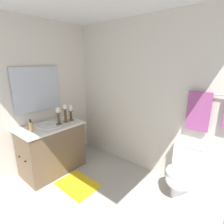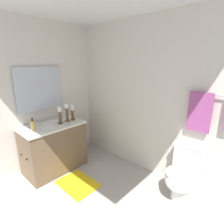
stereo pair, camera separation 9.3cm
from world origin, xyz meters
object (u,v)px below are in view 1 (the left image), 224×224
(candle_holder_short, at_px, (65,113))
(toilet, at_px, (183,173))
(soap_bottle, at_px, (31,126))
(towel_bar, at_px, (220,95))
(bath_mat, at_px, (78,185))
(vanity_cabinet, at_px, (52,148))
(mirror, at_px, (37,89))
(towel_near_vanity, at_px, (198,111))
(candle_holder_mid, at_px, (58,116))
(candle_holder_tall, at_px, (71,113))
(sink_basin, at_px, (50,128))

(candle_holder_short, height_order, toilet, candle_holder_short)
(soap_bottle, distance_m, towel_bar, 2.55)
(toilet, distance_m, bath_mat, 1.52)
(toilet, distance_m, towel_bar, 1.10)
(vanity_cabinet, height_order, towel_bar, towel_bar)
(candle_holder_short, relative_size, towel_bar, 0.36)
(mirror, distance_m, candle_holder_short, 0.58)
(mirror, height_order, towel_near_vanity, mirror)
(towel_near_vanity, bearing_deg, candle_holder_mid, -155.04)
(vanity_cabinet, bearing_deg, candle_holder_tall, 82.41)
(soap_bottle, bearing_deg, bath_mat, 26.35)
(candle_holder_tall, bearing_deg, candle_holder_short, -88.74)
(candle_holder_mid, bearing_deg, towel_near_vanity, 24.96)
(mirror, relative_size, candle_holder_short, 2.56)
(vanity_cabinet, height_order, towel_near_vanity, towel_near_vanity)
(candle_holder_short, bearing_deg, vanity_cabinet, -101.21)
(bath_mat, bearing_deg, sink_basin, 179.91)
(mirror, height_order, candle_holder_tall, mirror)
(candle_holder_short, relative_size, towel_near_vanity, 0.59)
(toilet, relative_size, bath_mat, 1.25)
(sink_basin, bearing_deg, vanity_cabinet, -90.00)
(mirror, relative_size, candle_holder_tall, 2.96)
(towel_bar, bearing_deg, mirror, -157.32)
(towel_bar, relative_size, bath_mat, 1.39)
(soap_bottle, bearing_deg, mirror, 133.61)
(candle_holder_tall, height_order, bath_mat, candle_holder_tall)
(mirror, distance_m, towel_bar, 2.61)
(candle_holder_short, bearing_deg, bath_mat, -25.08)
(mirror, relative_size, towel_near_vanity, 1.52)
(vanity_cabinet, xyz_separation_m, soap_bottle, (0.01, -0.30, 0.48))
(soap_bottle, relative_size, toilet, 0.24)
(candle_holder_tall, bearing_deg, bath_mat, -33.45)
(soap_bottle, xyz_separation_m, toilet, (1.87, 1.09, -0.52))
(sink_basin, bearing_deg, mirror, -179.80)
(candle_holder_mid, xyz_separation_m, soap_bottle, (-0.06, -0.43, -0.07))
(towel_near_vanity, relative_size, bath_mat, 0.85)
(candle_holder_short, bearing_deg, towel_bar, 19.59)
(mirror, relative_size, bath_mat, 1.30)
(candle_holder_tall, bearing_deg, vanity_cabinet, -97.59)
(towel_bar, xyz_separation_m, towel_near_vanity, (-0.21, -0.02, -0.24))
(soap_bottle, xyz_separation_m, bath_mat, (0.61, 0.30, -0.88))
(towel_near_vanity, bearing_deg, candle_holder_short, -158.88)
(toilet, bearing_deg, mirror, -160.07)
(candle_holder_mid, xyz_separation_m, towel_near_vanity, (1.85, 0.86, 0.22))
(vanity_cabinet, xyz_separation_m, candle_holder_tall, (0.05, 0.38, 0.54))
(soap_bottle, height_order, bath_mat, soap_bottle)
(candle_holder_mid, relative_size, towel_bar, 0.34)
(sink_basin, xyz_separation_m, candle_holder_short, (0.05, 0.27, 0.20))
(towel_bar, bearing_deg, bath_mat, -146.19)
(towel_near_vanity, bearing_deg, soap_bottle, -145.89)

